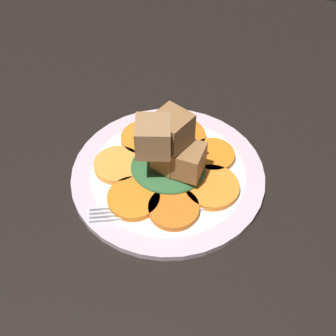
% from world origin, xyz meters
% --- Properties ---
extents(table_slab, '(1.20, 1.20, 0.02)m').
position_xyz_m(table_slab, '(0.00, 0.00, 0.01)').
color(table_slab, black).
rests_on(table_slab, ground).
extents(plate, '(0.29, 0.29, 0.01)m').
position_xyz_m(plate, '(0.00, 0.00, 0.03)').
color(plate, silver).
rests_on(plate, table_slab).
extents(carrot_slice_0, '(0.08, 0.08, 0.01)m').
position_xyz_m(carrot_slice_0, '(0.00, 0.07, 0.04)').
color(carrot_slice_0, orange).
rests_on(carrot_slice_0, plate).
extents(carrot_slice_1, '(0.08, 0.08, 0.01)m').
position_xyz_m(carrot_slice_1, '(-0.05, 0.06, 0.04)').
color(carrot_slice_1, orange).
rests_on(carrot_slice_1, plate).
extents(carrot_slice_2, '(0.07, 0.07, 0.01)m').
position_xyz_m(carrot_slice_2, '(-0.08, -0.01, 0.04)').
color(carrot_slice_2, '#F9963A').
rests_on(carrot_slice_2, plate).
extents(carrot_slice_3, '(0.08, 0.08, 0.01)m').
position_xyz_m(carrot_slice_3, '(-0.03, -0.06, 0.04)').
color(carrot_slice_3, orange).
rests_on(carrot_slice_3, plate).
extents(carrot_slice_4, '(0.07, 0.07, 0.01)m').
position_xyz_m(carrot_slice_4, '(0.03, -0.07, 0.04)').
color(carrot_slice_4, orange).
rests_on(carrot_slice_4, plate).
extents(carrot_slice_5, '(0.08, 0.08, 0.01)m').
position_xyz_m(carrot_slice_5, '(0.07, -0.02, 0.04)').
color(carrot_slice_5, orange).
rests_on(carrot_slice_5, plate).
extents(carrot_slice_6, '(0.07, 0.07, 0.01)m').
position_xyz_m(carrot_slice_6, '(0.06, 0.05, 0.04)').
color(carrot_slice_6, orange).
rests_on(carrot_slice_6, plate).
extents(center_pile, '(0.11, 0.10, 0.12)m').
position_xyz_m(center_pile, '(0.00, -0.00, 0.08)').
color(center_pile, '#2D6033').
rests_on(center_pile, plate).
extents(fork, '(0.19, 0.08, 0.00)m').
position_xyz_m(fork, '(-0.00, -0.07, 0.03)').
color(fork, silver).
rests_on(fork, plate).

